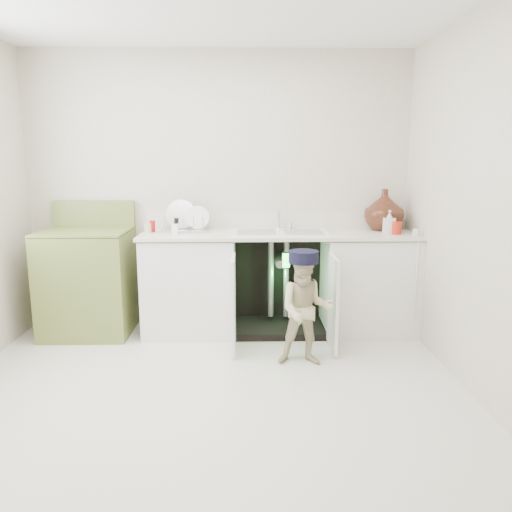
{
  "coord_description": "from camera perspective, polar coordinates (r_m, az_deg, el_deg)",
  "views": [
    {
      "loc": [
        0.26,
        -3.15,
        1.54
      ],
      "look_at": [
        0.33,
        0.7,
        0.79
      ],
      "focal_mm": 35.0,
      "sensor_mm": 36.0,
      "label": 1
    }
  ],
  "objects": [
    {
      "name": "ground",
      "position": [
        3.52,
        -5.35,
        -15.0
      ],
      "size": [
        3.5,
        3.5,
        0.0
      ],
      "primitive_type": "plane",
      "color": "beige",
      "rests_on": "ground"
    },
    {
      "name": "room_shell",
      "position": [
        3.17,
        -5.75,
        5.73
      ],
      "size": [
        6.0,
        5.5,
        1.26
      ],
      "color": "beige",
      "rests_on": "ground"
    },
    {
      "name": "avocado_stove",
      "position": [
        4.68,
        -18.64,
        -2.65
      ],
      "size": [
        0.75,
        0.65,
        1.16
      ],
      "color": "olive",
      "rests_on": "ground"
    },
    {
      "name": "counter_run",
      "position": [
        4.5,
        3.24,
        -2.53
      ],
      "size": [
        2.44,
        1.02,
        1.27
      ],
      "color": "silver",
      "rests_on": "ground"
    },
    {
      "name": "repair_worker",
      "position": [
        3.77,
        5.7,
        -5.89
      ],
      "size": [
        0.43,
        0.61,
        0.88
      ],
      "rotation": [
        0.0,
        0.0,
        -0.05
      ],
      "color": "#C4BA8D",
      "rests_on": "ground"
    }
  ]
}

